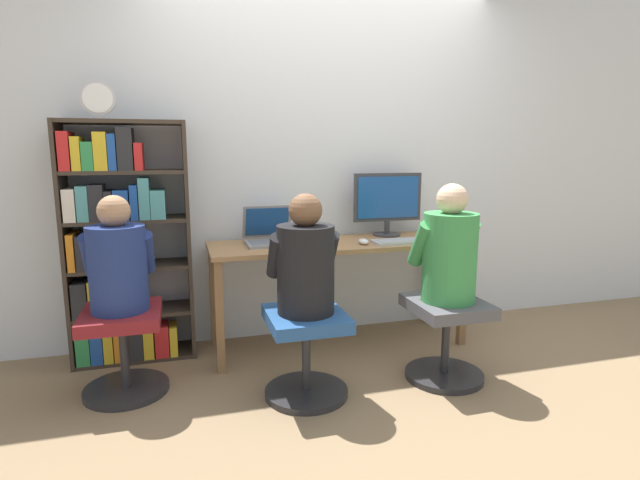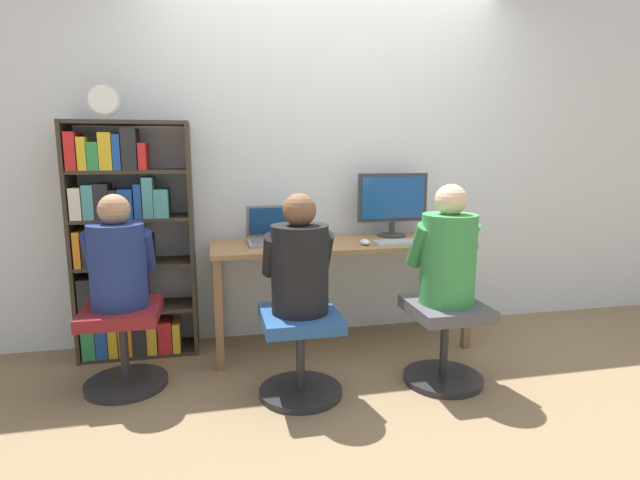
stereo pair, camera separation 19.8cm
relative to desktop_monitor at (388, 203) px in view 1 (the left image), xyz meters
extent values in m
plane|color=#846B4C|center=(-0.43, -0.44, -0.99)|extent=(14.00, 14.00, 0.00)
cube|color=silver|center=(-0.43, 0.19, 0.31)|extent=(10.00, 0.05, 2.60)
cube|color=olive|center=(-0.43, -0.15, -0.26)|extent=(1.76, 0.56, 0.03)
cube|color=brown|center=(-1.27, -0.40, -0.63)|extent=(0.05, 0.05, 0.71)
cube|color=brown|center=(0.41, -0.40, -0.63)|extent=(0.05, 0.05, 0.71)
cube|color=brown|center=(-1.27, 0.09, -0.63)|extent=(0.05, 0.05, 0.71)
cube|color=brown|center=(0.41, 0.09, -0.63)|extent=(0.05, 0.05, 0.71)
cylinder|color=#333338|center=(0.00, 0.00, -0.24)|extent=(0.20, 0.20, 0.01)
cylinder|color=#333338|center=(0.00, 0.00, -0.18)|extent=(0.04, 0.04, 0.10)
cube|color=#333338|center=(0.00, 0.00, 0.04)|extent=(0.52, 0.02, 0.35)
cube|color=#19478C|center=(0.00, -0.01, 0.04)|extent=(0.47, 0.01, 0.30)
cube|color=gray|center=(-0.89, -0.13, -0.24)|extent=(0.34, 0.25, 0.02)
cube|color=slate|center=(-0.89, -0.13, -0.22)|extent=(0.30, 0.20, 0.00)
cube|color=gray|center=(-0.89, 0.05, -0.11)|extent=(0.34, 0.11, 0.23)
cube|color=#19478C|center=(-0.89, 0.04, -0.11)|extent=(0.30, 0.09, 0.20)
cube|color=#B2B2B7|center=(-0.02, -0.31, -0.23)|extent=(0.41, 0.16, 0.02)
cube|color=#97979C|center=(-0.02, -0.31, -0.22)|extent=(0.37, 0.13, 0.00)
ellipsoid|color=silver|center=(-0.29, -0.28, -0.23)|extent=(0.06, 0.10, 0.04)
cylinder|color=#262628|center=(0.03, -0.84, -0.97)|extent=(0.47, 0.47, 0.04)
cylinder|color=#262628|center=(0.03, -0.84, -0.76)|extent=(0.05, 0.05, 0.38)
cube|color=#4C4C51|center=(0.03, -0.84, -0.53)|extent=(0.42, 0.46, 0.07)
cylinder|color=#262628|center=(-0.83, -0.82, -0.97)|extent=(0.47, 0.47, 0.04)
cylinder|color=#262628|center=(-0.83, -0.82, -0.76)|extent=(0.05, 0.05, 0.38)
cube|color=#234C84|center=(-0.83, -0.82, -0.53)|extent=(0.42, 0.46, 0.07)
cylinder|color=#388C47|center=(0.03, -0.84, -0.24)|extent=(0.31, 0.31, 0.52)
sphere|color=beige|center=(0.03, -0.84, 0.10)|extent=(0.18, 0.18, 0.18)
cylinder|color=#388C47|center=(-0.12, -0.77, -0.16)|extent=(0.09, 0.22, 0.29)
cylinder|color=#388C47|center=(0.17, -0.77, -0.16)|extent=(0.09, 0.22, 0.29)
cylinder|color=black|center=(-0.83, -0.82, -0.26)|extent=(0.31, 0.31, 0.48)
sphere|color=brown|center=(-0.83, -0.82, 0.06)|extent=(0.18, 0.18, 0.18)
cylinder|color=black|center=(-0.98, -0.76, -0.19)|extent=(0.09, 0.21, 0.27)
cylinder|color=black|center=(-0.69, -0.76, -0.19)|extent=(0.09, 0.21, 0.27)
cube|color=#382D23|center=(-2.16, 0.01, -0.21)|extent=(0.02, 0.30, 1.54)
cube|color=#382D23|center=(-1.42, 0.01, -0.21)|extent=(0.02, 0.30, 1.54)
cube|color=#382D23|center=(-1.79, 0.01, -0.97)|extent=(0.71, 0.29, 0.02)
cube|color=#382D23|center=(-1.79, 0.01, -0.67)|extent=(0.71, 0.29, 0.02)
cube|color=#382D23|center=(-1.79, 0.01, -0.37)|extent=(0.71, 0.29, 0.02)
cube|color=#382D23|center=(-1.79, 0.01, -0.06)|extent=(0.71, 0.29, 0.02)
cube|color=#382D23|center=(-1.79, 0.01, 0.24)|extent=(0.71, 0.29, 0.02)
cube|color=#382D23|center=(-1.79, 0.01, 0.55)|extent=(0.71, 0.29, 0.02)
cube|color=#2D8C47|center=(-2.10, -0.04, -0.85)|extent=(0.08, 0.20, 0.22)
cube|color=#1E4C9E|center=(-2.02, -0.05, -0.85)|extent=(0.07, 0.17, 0.22)
cube|color=gold|center=(-1.95, -0.01, -0.85)|extent=(0.06, 0.25, 0.22)
cube|color=orange|center=(-1.87, -0.01, -0.84)|extent=(0.08, 0.25, 0.25)
cube|color=#262628|center=(-1.78, -0.01, -0.86)|extent=(0.09, 0.25, 0.19)
cube|color=gold|center=(-1.70, -0.01, -0.87)|extent=(0.06, 0.25, 0.19)
cube|color=red|center=(-1.62, -0.05, -0.86)|extent=(0.09, 0.17, 0.21)
cube|color=gold|center=(-1.55, -0.05, -0.86)|extent=(0.05, 0.17, 0.20)
cube|color=#262628|center=(-2.09, -0.04, -0.54)|extent=(0.09, 0.19, 0.23)
cube|color=gold|center=(-2.00, -0.05, -0.54)|extent=(0.09, 0.18, 0.23)
cube|color=#1E4C9E|center=(-1.91, -0.03, -0.54)|extent=(0.08, 0.22, 0.24)
cube|color=#8C338C|center=(-1.82, -0.01, -0.53)|extent=(0.09, 0.25, 0.25)
cube|color=#8C338C|center=(-1.75, -0.03, -0.54)|extent=(0.05, 0.22, 0.24)
cube|color=orange|center=(-2.12, -0.01, -0.24)|extent=(0.04, 0.25, 0.23)
cube|color=#262628|center=(-2.05, -0.05, -0.25)|extent=(0.07, 0.18, 0.21)
cube|color=#262628|center=(-1.98, -0.01, -0.24)|extent=(0.08, 0.25, 0.22)
cube|color=red|center=(-1.89, -0.02, -0.27)|extent=(0.08, 0.24, 0.16)
cube|color=silver|center=(-1.81, -0.05, -0.26)|extent=(0.08, 0.18, 0.20)
cube|color=teal|center=(-1.74, -0.04, -0.23)|extent=(0.04, 0.20, 0.24)
cube|color=#262628|center=(-1.69, -0.04, -0.26)|extent=(0.04, 0.19, 0.19)
cube|color=silver|center=(-2.10, -0.01, 0.05)|extent=(0.07, 0.25, 0.20)
cube|color=teal|center=(-2.03, -0.04, 0.06)|extent=(0.07, 0.19, 0.21)
cube|color=#262628|center=(-1.95, -0.05, 0.06)|extent=(0.08, 0.17, 0.22)
cube|color=#262628|center=(-1.89, -0.02, 0.04)|extent=(0.05, 0.24, 0.18)
cube|color=#1E4C9E|center=(-1.81, -0.05, 0.04)|extent=(0.09, 0.18, 0.18)
cube|color=#1E4C9E|center=(-1.74, -0.05, 0.06)|extent=(0.05, 0.18, 0.21)
cube|color=teal|center=(-1.68, -0.03, 0.08)|extent=(0.06, 0.21, 0.26)
cube|color=teal|center=(-1.60, -0.02, 0.04)|extent=(0.09, 0.24, 0.18)
cube|color=red|center=(-2.11, -0.02, 0.37)|extent=(0.06, 0.23, 0.23)
cube|color=gold|center=(-2.04, -0.05, 0.36)|extent=(0.05, 0.18, 0.20)
cube|color=#2D8C47|center=(-1.98, -0.02, 0.34)|extent=(0.06, 0.24, 0.17)
cube|color=gold|center=(-1.91, -0.03, 0.37)|extent=(0.07, 0.22, 0.23)
cube|color=#1E4C9E|center=(-1.84, -0.05, 0.36)|extent=(0.05, 0.17, 0.22)
cube|color=#262628|center=(-1.77, -0.03, 0.38)|extent=(0.09, 0.21, 0.26)
cube|color=red|center=(-1.70, -0.04, 0.34)|extent=(0.05, 0.20, 0.17)
cube|color=#B2B2B7|center=(-1.90, -0.08, 0.57)|extent=(0.07, 0.03, 0.02)
cylinder|color=#B2B2B7|center=(-1.90, -0.08, 0.68)|extent=(0.20, 0.02, 0.20)
cylinder|color=white|center=(-1.90, -0.09, 0.68)|extent=(0.17, 0.00, 0.17)
cylinder|color=#262628|center=(-1.81, -0.51, -0.97)|extent=(0.47, 0.47, 0.04)
cylinder|color=#262628|center=(-1.81, -0.51, -0.76)|extent=(0.05, 0.05, 0.38)
cube|color=maroon|center=(-1.81, -0.51, -0.53)|extent=(0.42, 0.46, 0.07)
cylinder|color=navy|center=(-1.81, -0.51, -0.26)|extent=(0.31, 0.31, 0.47)
sphere|color=#A87A56|center=(-1.81, -0.51, 0.05)|extent=(0.17, 0.17, 0.17)
cylinder|color=navy|center=(-1.96, -0.44, -0.19)|extent=(0.09, 0.21, 0.27)
cylinder|color=navy|center=(-1.67, -0.44, -0.19)|extent=(0.09, 0.21, 0.27)
camera|label=1|loc=(-1.48, -3.36, 0.37)|focal=28.00mm
camera|label=2|loc=(-1.29, -3.41, 0.37)|focal=28.00mm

